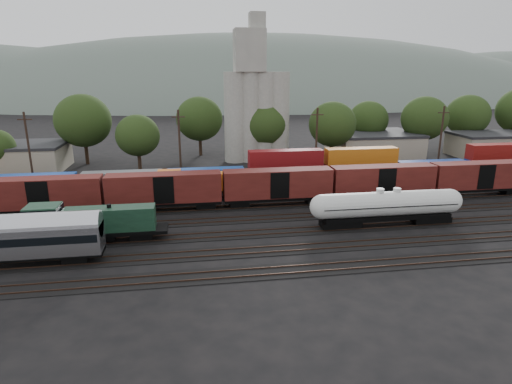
{
  "coord_description": "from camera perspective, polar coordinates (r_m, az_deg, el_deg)",
  "views": [
    {
      "loc": [
        -10.32,
        -51.0,
        18.39
      ],
      "look_at": [
        -2.02,
        2.0,
        3.0
      ],
      "focal_mm": 30.0,
      "sensor_mm": 36.0,
      "label": 1
    }
  ],
  "objects": [
    {
      "name": "green_locomotive",
      "position": [
        50.08,
        -22.02,
        -3.78
      ],
      "size": [
        16.1,
        2.84,
        4.26
      ],
      "color": "black",
      "rests_on": "ground"
    },
    {
      "name": "ground",
      "position": [
        55.19,
        2.4,
        -3.47
      ],
      "size": [
        600.0,
        600.0,
        0.0
      ],
      "primitive_type": "plane",
      "color": "black"
    },
    {
      "name": "tank_car_b",
      "position": [
        54.36,
        18.14,
        -1.64
      ],
      "size": [
        17.02,
        3.05,
        4.46
      ],
      "color": "silver",
      "rests_on": "ground"
    },
    {
      "name": "distant_hills",
      "position": [
        315.29,
        -2.63,
        8.89
      ],
      "size": [
        860.0,
        286.0,
        130.0
      ],
      "color": "#59665B",
      "rests_on": "ground"
    },
    {
      "name": "tree_band",
      "position": [
        91.03,
        0.7,
        9.3
      ],
      "size": [
        165.35,
        21.69,
        14.37
      ],
      "color": "black",
      "rests_on": "ground"
    },
    {
      "name": "utility_poles",
      "position": [
        74.72,
        -0.85,
        6.62
      ],
      "size": [
        122.2,
        0.36,
        12.0
      ],
      "color": "black",
      "rests_on": "ground"
    },
    {
      "name": "grain_silo",
      "position": [
        88.34,
        -0.01,
        11.37
      ],
      "size": [
        13.4,
        5.0,
        29.0
      ],
      "color": "#A19E93",
      "rests_on": "ground"
    },
    {
      "name": "orange_locomotive",
      "position": [
        63.08,
        -7.7,
        1.14
      ],
      "size": [
        16.43,
        2.74,
        4.11
      ],
      "color": "black",
      "rests_on": "ground"
    },
    {
      "name": "tank_car_a",
      "position": [
        53.43,
        16.08,
        -1.75
      ],
      "size": [
        17.15,
        3.07,
        4.49
      ],
      "color": "silver",
      "rests_on": "ground"
    },
    {
      "name": "industrial_sheds",
      "position": [
        89.32,
        2.19,
        5.79
      ],
      "size": [
        119.38,
        17.26,
        5.1
      ],
      "color": "#9E937F",
      "rests_on": "ground"
    },
    {
      "name": "boxcar_string",
      "position": [
        64.11,
        16.52,
        1.55
      ],
      "size": [
        169.0,
        2.9,
        4.2
      ],
      "color": "black",
      "rests_on": "ground"
    },
    {
      "name": "container_wall",
      "position": [
        71.66,
        10.16,
        3.12
      ],
      "size": [
        180.44,
        2.6,
        5.8
      ],
      "color": "black",
      "rests_on": "ground"
    },
    {
      "name": "tracks",
      "position": [
        55.17,
        2.4,
        -3.43
      ],
      "size": [
        180.0,
        33.2,
        0.2
      ],
      "color": "black",
      "rests_on": "ground"
    }
  ]
}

